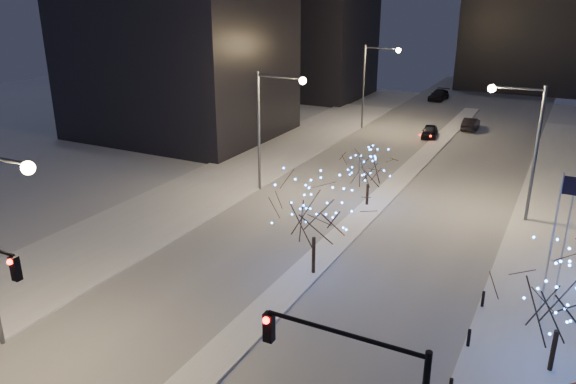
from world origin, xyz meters
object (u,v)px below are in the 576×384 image
Objects in this scene: street_lamp_w_mid at (270,116)px; street_lamp_w_far at (373,76)px; car_mid at (471,124)px; holiday_tree_plaza_near at (564,297)px; street_lamp_east at (524,135)px; holiday_tree_median_far at (369,167)px; holiday_tree_median_near at (314,208)px; car_far at (439,95)px; car_near at (430,131)px.

street_lamp_w_far is (0.00, 25.00, 0.00)m from street_lamp_w_mid.
holiday_tree_plaza_near is at bearing 104.60° from car_mid.
holiday_tree_median_far is (-10.58, -2.51, -3.20)m from street_lamp_east.
car_far is at bearing 96.18° from holiday_tree_median_near.
car_near is 0.86× the size of holiday_tree_median_far.
street_lamp_w_mid reaches higher than car_near.
street_lamp_east is 1.88× the size of car_far.
street_lamp_w_far is at bearing 119.54° from holiday_tree_plaza_near.
car_far is at bearing 82.55° from street_lamp_w_far.
car_mid is at bearing 106.47° from street_lamp_east.
holiday_tree_plaza_near is (11.81, -45.48, 3.16)m from car_mid.
car_near is at bearing -5.00° from street_lamp_w_far.
car_far is 60.01m from holiday_tree_median_near.
street_lamp_east is 47.96m from car_far.
street_lamp_east reaches higher than holiday_tree_plaza_near.
holiday_tree_median_near reaches higher than car_near.
street_lamp_w_mid is at bearing -176.69° from holiday_tree_median_far.
car_near is 0.72× the size of holiday_tree_plaza_near.
car_mid is (10.94, 30.35, -5.77)m from street_lamp_w_mid.
street_lamp_w_far is at bearing 26.10° from car_mid.
holiday_tree_median_far reaches higher than car_mid.
car_far is 66.07m from holiday_tree_plaza_near.
street_lamp_w_mid is 9.05m from holiday_tree_median_far.
holiday_tree_plaza_near is at bearing -14.41° from holiday_tree_median_near.
street_lamp_w_mid is 48.27m from car_far.
holiday_tree_median_near reaches higher than car_mid.
street_lamp_w_far is 23.73m from car_far.
car_near is 6.95m from car_mid.
street_lamp_w_mid is at bearing -171.04° from street_lamp_east.
street_lamp_east is at bearing 13.35° from holiday_tree_median_far.
holiday_tree_plaza_near is at bearing -77.90° from car_near.
holiday_tree_median_near is at bearing -123.08° from street_lamp_east.
car_near is at bearing 93.17° from holiday_tree_median_near.
holiday_tree_median_far is (8.44, -24.51, -3.25)m from street_lamp_w_far.
holiday_tree_median_far is (5.45, -47.35, 2.48)m from car_far.
car_far is 47.73m from holiday_tree_median_far.
street_lamp_w_far is 29.08m from street_lamp_east.
holiday_tree_median_far reaches higher than car_near.
holiday_tree_median_far is at bearing 3.31° from street_lamp_w_mid.
street_lamp_w_far is 9.45m from car_near.
holiday_tree_plaza_near is at bearing -60.46° from street_lamp_w_far.
holiday_tree_median_near is at bearing -75.58° from street_lamp_w_far.
car_near is at bearing 111.19° from holiday_tree_plaza_near.
street_lamp_w_far reaches higher than holiday_tree_plaza_near.
car_mid is (3.50, 6.00, 0.02)m from car_near.
street_lamp_east reaches higher than holiday_tree_median_near.
holiday_tree_plaza_near is at bearing -47.51° from holiday_tree_median_far.
car_far is (-16.04, 44.84, -5.68)m from street_lamp_east.
holiday_tree_median_far reaches higher than car_far.
street_lamp_w_far is at bearing 130.85° from street_lamp_east.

